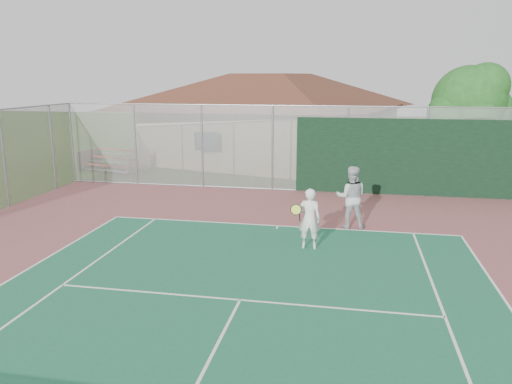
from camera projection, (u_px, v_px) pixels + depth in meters
The scene contains 7 objects.
back_fence at pixel (349, 153), 19.87m from camera, with size 20.08×0.11×3.53m.
side_fence_left at pixel (4, 159), 17.79m from camera, with size 0.08×9.00×3.50m.
clubhouse at pixel (271, 110), 27.04m from camera, with size 14.96×11.78×5.70m.
bleachers at pixel (113, 160), 25.01m from camera, with size 3.21×2.36×1.04m.
tree at pixel (470, 105), 21.82m from camera, with size 3.75×3.55×5.23m.
player_white_front at pixel (309, 219), 13.52m from camera, with size 0.81×0.64×1.68m.
player_grey_back at pixel (351, 198), 15.41m from camera, with size 0.96×0.76×1.94m.
Camera 1 is at (2.16, -3.09, 4.60)m, focal length 35.00 mm.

